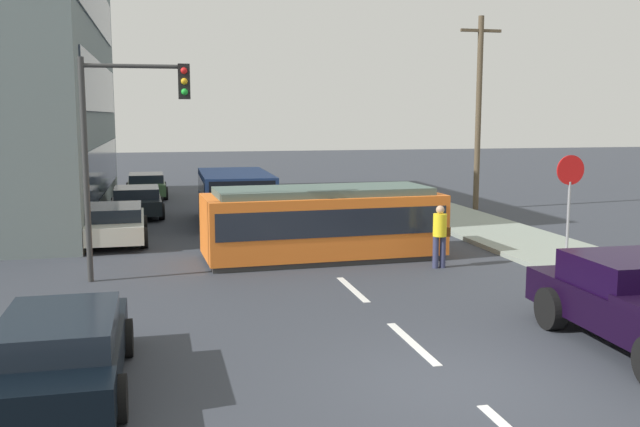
{
  "coord_description": "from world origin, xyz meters",
  "views": [
    {
      "loc": [
        -4.28,
        -9.41,
        4.02
      ],
      "look_at": [
        -0.31,
        8.07,
        1.51
      ],
      "focal_mm": 39.52,
      "sensor_mm": 36.0,
      "label": 1
    }
  ],
  "objects": [
    {
      "name": "ground_plane",
      "position": [
        0.0,
        10.0,
        0.0
      ],
      "size": [
        120.0,
        120.0,
        0.0
      ],
      "primitive_type": "plane",
      "color": "#33373F"
    },
    {
      "name": "sidewalk_curb_right",
      "position": [
        6.8,
        6.0,
        0.07
      ],
      "size": [
        3.2,
        36.0,
        0.14
      ],
      "primitive_type": "cube",
      "color": "gray",
      "rests_on": "ground"
    },
    {
      "name": "lane_stripe_1",
      "position": [
        0.0,
        2.0,
        0.01
      ],
      "size": [
        0.16,
        2.4,
        0.01
      ],
      "primitive_type": "cube",
      "color": "silver",
      "rests_on": "ground"
    },
    {
      "name": "lane_stripe_2",
      "position": [
        0.0,
        6.0,
        0.01
      ],
      "size": [
        0.16,
        2.4,
        0.01
      ],
      "primitive_type": "cube",
      "color": "silver",
      "rests_on": "ground"
    },
    {
      "name": "lane_stripe_3",
      "position": [
        0.0,
        15.68,
        0.01
      ],
      "size": [
        0.16,
        2.4,
        0.01
      ],
      "primitive_type": "cube",
      "color": "silver",
      "rests_on": "ground"
    },
    {
      "name": "lane_stripe_4",
      "position": [
        0.0,
        21.68,
        0.01
      ],
      "size": [
        0.16,
        2.4,
        0.01
      ],
      "primitive_type": "cube",
      "color": "silver",
      "rests_on": "ground"
    },
    {
      "name": "streetcar_tram",
      "position": [
        0.14,
        9.68,
        1.05
      ],
      "size": [
        6.74,
        2.83,
        2.02
      ],
      "color": "orange",
      "rests_on": "ground"
    },
    {
      "name": "city_bus",
      "position": [
        -1.57,
        16.87,
        1.09
      ],
      "size": [
        2.59,
        5.43,
        1.9
      ],
      "color": "#27468D",
      "rests_on": "ground"
    },
    {
      "name": "pedestrian_crossing",
      "position": [
        2.87,
        7.76,
        0.94
      ],
      "size": [
        0.51,
        0.36,
        1.67
      ],
      "color": "#323556",
      "rests_on": "ground"
    },
    {
      "name": "parked_sedan_near",
      "position": [
        -5.77,
        1.06,
        0.62
      ],
      "size": [
        1.95,
        4.39,
        1.19
      ],
      "color": "black",
      "rests_on": "ground"
    },
    {
      "name": "parked_sedan_mid",
      "position": [
        -5.71,
        13.65,
        0.62
      ],
      "size": [
        2.0,
        4.54,
        1.19
      ],
      "color": "beige",
      "rests_on": "ground"
    },
    {
      "name": "parked_sedan_far",
      "position": [
        -5.24,
        19.45,
        0.62
      ],
      "size": [
        2.16,
        4.15,
        1.19
      ],
      "color": "black",
      "rests_on": "ground"
    },
    {
      "name": "parked_sedan_furthest",
      "position": [
        -4.99,
        26.11,
        0.62
      ],
      "size": [
        2.04,
        4.39,
        1.19
      ],
      "color": "#385B34",
      "rests_on": "ground"
    },
    {
      "name": "stop_sign",
      "position": [
        5.91,
        6.61,
        2.19
      ],
      "size": [
        0.76,
        0.07,
        2.88
      ],
      "color": "gray",
      "rests_on": "sidewalk_curb_right"
    },
    {
      "name": "traffic_light_mast",
      "position": [
        -5.06,
        8.17,
        3.73
      ],
      "size": [
        2.57,
        0.33,
        5.38
      ],
      "color": "#333333",
      "rests_on": "ground"
    },
    {
      "name": "utility_pole_mid",
      "position": [
        8.92,
        18.41,
        4.24
      ],
      "size": [
        1.8,
        0.24,
        8.12
      ],
      "color": "brown",
      "rests_on": "ground"
    }
  ]
}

